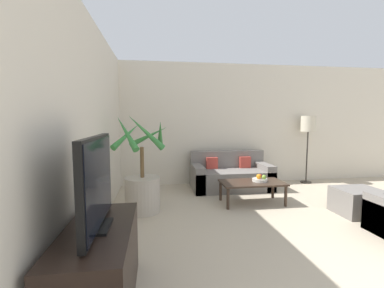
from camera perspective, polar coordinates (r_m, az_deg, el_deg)
wall_back at (r=6.20m, az=15.02°, el=4.32°), size 7.98×0.06×2.70m
wall_left at (r=2.90m, az=-23.77°, el=2.92°), size 0.06×7.34×2.70m
tv_console at (r=2.30m, az=-19.90°, el=-24.52°), size 0.50×1.14×0.64m
television at (r=2.05m, az=-20.41°, el=-8.15°), size 0.18×0.88×0.69m
potted_palm at (r=4.15m, az=-10.94°, el=-8.71°), size 0.91×0.89×1.55m
sofa_loveseat at (r=5.51m, az=8.56°, el=-7.06°), size 1.63×0.82×0.77m
floor_lamp at (r=6.39m, az=24.41°, el=3.50°), size 0.32×0.32×1.54m
coffee_table at (r=4.62m, az=13.23°, el=-8.73°), size 1.09×0.56×0.38m
fruit_bowl at (r=4.67m, az=14.81°, el=-7.73°), size 0.26×0.26×0.05m
apple_red at (r=4.70m, az=14.88°, el=-6.88°), size 0.07×0.07×0.07m
apple_green at (r=4.62m, az=15.71°, el=-7.08°), size 0.08×0.08×0.08m
orange_fruit at (r=4.61m, az=14.63°, el=-7.01°), size 0.09×0.09×0.09m
ottoman at (r=4.78m, az=32.96°, el=-10.67°), size 0.65×0.55×0.40m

